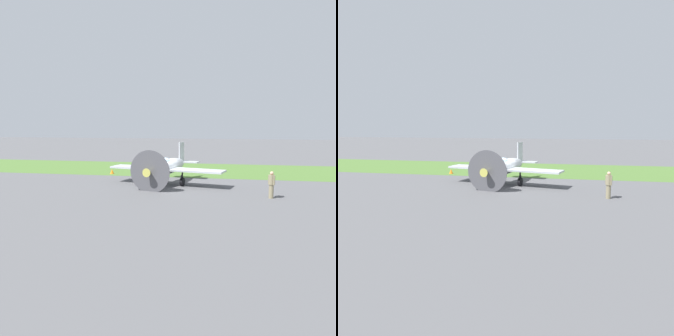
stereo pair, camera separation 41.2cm
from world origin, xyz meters
TOP-DOWN VIEW (x-y plane):
  - ground_plane at (0.00, 0.00)m, footprint 160.00×160.00m
  - grass_verge at (0.00, -9.30)m, footprint 120.00×11.00m
  - airplane_lead at (0.83, -0.28)m, footprint 9.28×7.42m
  - ground_crew_chief at (-6.66, 3.57)m, footprint 0.38×0.55m
  - runway_marker_cone at (7.02, -4.89)m, footprint 0.36×0.36m

SIDE VIEW (x-z plane):
  - ground_plane at x=0.00m, z-range 0.00..0.00m
  - grass_verge at x=0.00m, z-range 0.00..0.01m
  - runway_marker_cone at x=7.02m, z-range 0.00..0.44m
  - ground_crew_chief at x=-6.66m, z-range 0.05..1.78m
  - airplane_lead at x=0.83m, z-range -0.27..3.02m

